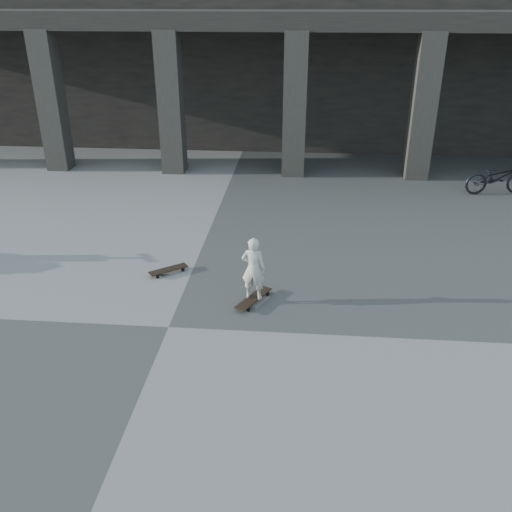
# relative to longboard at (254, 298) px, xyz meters

# --- Properties ---
(ground) EXTENTS (90.00, 90.00, 0.00)m
(ground) POSITION_rel_longboard_xyz_m (-1.29, -0.91, -0.07)
(ground) COLOR #464644
(ground) RESTS_ON ground
(colonnade) EXTENTS (28.00, 8.82, 6.00)m
(colonnade) POSITION_rel_longboard_xyz_m (-1.29, 12.86, 2.96)
(colonnade) COLOR black
(colonnade) RESTS_ON ground
(longboard) EXTENTS (0.60, 0.90, 0.09)m
(longboard) POSITION_rel_longboard_xyz_m (0.00, 0.00, 0.00)
(longboard) COLOR black
(longboard) RESTS_ON ground
(skateboard_spare) EXTENTS (0.72, 0.61, 0.09)m
(skateboard_spare) POSITION_rel_longboard_xyz_m (-1.73, 0.95, -0.00)
(skateboard_spare) COLOR black
(skateboard_spare) RESTS_ON ground
(child) EXTENTS (0.44, 0.33, 1.13)m
(child) POSITION_rel_longboard_xyz_m (0.00, 0.00, 0.58)
(child) COLOR beige
(child) RESTS_ON longboard
(bicycle) EXTENTS (1.81, 0.90, 0.91)m
(bicycle) POSITION_rel_longboard_xyz_m (5.96, 6.28, 0.38)
(bicycle) COLOR black
(bicycle) RESTS_ON ground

